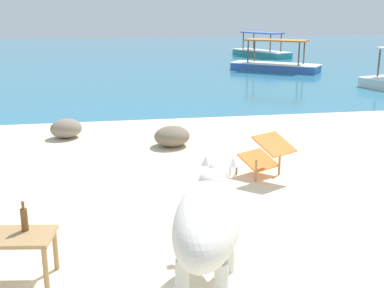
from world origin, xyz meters
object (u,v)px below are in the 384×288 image
boat_teal (261,51)px  boat_blue (275,64)px  low_bench_table (13,243)px  deck_chair_far (266,153)px  bottle (24,219)px  cow (209,218)px

boat_teal → boat_blue: 6.31m
low_bench_table → deck_chair_far: bearing=44.4°
low_bench_table → deck_chair_far: 4.02m
bottle → deck_chair_far: bearing=36.0°
boat_teal → boat_blue: same height
bottle → boat_blue: 16.77m
boat_teal → deck_chair_far: bearing=-42.3°
bottle → boat_teal: boat_teal is taller
bottle → low_bench_table: bearing=-144.3°
low_bench_table → bottle: bearing=44.2°
low_bench_table → boat_teal: 23.04m
deck_chair_far → boat_teal: (5.94, 18.76, -0.13)m
low_bench_table → cow: bearing=-6.9°
cow → boat_teal: size_ratio=0.51×
boat_teal → bottle: bearing=-48.0°
low_bench_table → bottle: (0.11, 0.08, 0.20)m
bottle → boat_blue: bearing=62.6°
deck_chair_far → cow: bearing=123.8°
low_bench_table → boat_teal: size_ratio=0.21×
boat_blue → boat_teal: bearing=-65.0°
deck_chair_far → boat_teal: boat_teal is taller
bottle → cow: bearing=-18.8°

